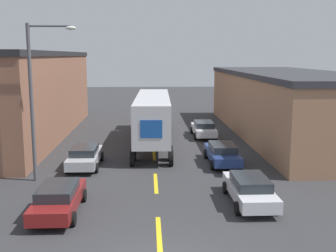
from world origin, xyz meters
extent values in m
cube|color=yellow|center=(0.00, 2.47, 0.00)|extent=(0.20, 3.63, 0.01)
cube|color=yellow|center=(0.00, 9.20, 0.00)|extent=(0.20, 3.63, 0.01)
cube|color=yellow|center=(0.00, 15.94, 0.00)|extent=(0.20, 3.63, 0.01)
cube|color=brown|center=(-11.89, 23.25, 3.39)|extent=(9.00, 25.37, 6.79)
cube|color=#232326|center=(-11.89, 23.25, 6.99)|extent=(9.20, 25.57, 0.40)
cube|color=#9E7051|center=(11.62, 22.75, 2.55)|extent=(8.48, 27.07, 5.10)
cube|color=#333338|center=(11.62, 22.75, 5.30)|extent=(8.68, 27.27, 0.40)
cube|color=silver|center=(0.18, 26.37, 2.05)|extent=(2.37, 2.78, 3.08)
cube|color=silver|center=(-0.03, 18.35, 2.49)|extent=(2.76, 12.80, 2.75)
cube|color=#194CA3|center=(-0.21, 11.97, 2.49)|extent=(1.33, 0.07, 1.10)
cylinder|color=black|center=(1.40, 26.68, 0.51)|extent=(0.31, 1.02, 1.02)
cylinder|color=black|center=(-1.02, 26.75, 0.51)|extent=(0.31, 1.02, 1.02)
cylinder|color=black|center=(1.37, 25.60, 0.51)|extent=(0.31, 1.02, 1.02)
cylinder|color=black|center=(-1.05, 25.66, 0.51)|extent=(0.31, 1.02, 1.02)
cylinder|color=black|center=(1.06, 14.15, 0.51)|extent=(0.31, 1.02, 1.02)
cylinder|color=black|center=(-1.36, 14.22, 0.51)|extent=(0.31, 1.02, 1.02)
cylinder|color=black|center=(1.02, 12.75, 0.51)|extent=(0.31, 1.02, 1.02)
cylinder|color=black|center=(-1.39, 12.82, 0.51)|extent=(0.31, 1.02, 1.02)
cube|color=navy|center=(4.33, 13.16, 0.59)|extent=(1.70, 4.74, 0.57)
cube|color=#23282D|center=(4.33, 13.02, 1.10)|extent=(1.50, 2.46, 0.44)
cylinder|color=black|center=(5.18, 14.63, 0.30)|extent=(0.22, 0.60, 0.60)
cylinder|color=black|center=(3.48, 14.63, 0.30)|extent=(0.22, 0.60, 0.60)
cylinder|color=black|center=(5.18, 11.69, 0.30)|extent=(0.22, 0.60, 0.60)
cylinder|color=black|center=(3.48, 11.69, 0.30)|extent=(0.22, 0.60, 0.60)
cube|color=#B2B2B7|center=(-4.33, 12.81, 0.59)|extent=(1.70, 4.74, 0.57)
cube|color=#23282D|center=(-4.33, 12.67, 1.10)|extent=(1.50, 2.46, 0.44)
cylinder|color=black|center=(-3.48, 14.28, 0.30)|extent=(0.22, 0.60, 0.60)
cylinder|color=black|center=(-5.18, 14.28, 0.30)|extent=(0.22, 0.60, 0.60)
cylinder|color=black|center=(-3.48, 11.34, 0.30)|extent=(0.22, 0.60, 0.60)
cylinder|color=black|center=(-5.18, 11.34, 0.30)|extent=(0.22, 0.60, 0.60)
cube|color=maroon|center=(-4.33, 4.98, 0.59)|extent=(1.70, 4.74, 0.57)
cube|color=#23282D|center=(-4.33, 4.83, 1.10)|extent=(1.50, 2.46, 0.44)
cylinder|color=black|center=(-3.48, 6.44, 0.30)|extent=(0.22, 0.60, 0.60)
cylinder|color=black|center=(-5.18, 6.44, 0.30)|extent=(0.22, 0.60, 0.60)
cylinder|color=black|center=(-3.48, 3.51, 0.30)|extent=(0.22, 0.60, 0.60)
cylinder|color=black|center=(-5.18, 3.51, 0.30)|extent=(0.22, 0.60, 0.60)
cube|color=silver|center=(4.33, 5.85, 0.59)|extent=(1.70, 4.74, 0.57)
cube|color=#23282D|center=(4.33, 5.71, 1.10)|extent=(1.50, 2.46, 0.44)
cylinder|color=black|center=(5.18, 7.32, 0.30)|extent=(0.22, 0.60, 0.60)
cylinder|color=black|center=(3.48, 7.32, 0.30)|extent=(0.22, 0.60, 0.60)
cylinder|color=black|center=(5.18, 4.38, 0.30)|extent=(0.22, 0.60, 0.60)
cylinder|color=black|center=(3.48, 4.38, 0.30)|extent=(0.22, 0.60, 0.60)
cube|color=silver|center=(4.33, 22.28, 0.59)|extent=(1.70, 4.74, 0.57)
cube|color=#23282D|center=(4.33, 22.14, 1.10)|extent=(1.50, 2.46, 0.44)
cylinder|color=black|center=(5.18, 23.75, 0.30)|extent=(0.22, 0.60, 0.60)
cylinder|color=black|center=(3.48, 23.75, 0.30)|extent=(0.22, 0.60, 0.60)
cylinder|color=black|center=(5.18, 20.82, 0.30)|extent=(0.22, 0.60, 0.60)
cylinder|color=black|center=(3.48, 20.82, 0.30)|extent=(0.22, 0.60, 0.60)
cylinder|color=#4C4C51|center=(-6.65, 9.97, 4.27)|extent=(0.20, 0.20, 8.53)
cylinder|color=#4C4C51|center=(-5.54, 9.97, 8.38)|extent=(2.23, 0.11, 0.11)
ellipsoid|color=silver|center=(-4.42, 9.97, 8.28)|extent=(0.56, 0.32, 0.22)
camera|label=1|loc=(-0.38, -12.88, 6.87)|focal=45.00mm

